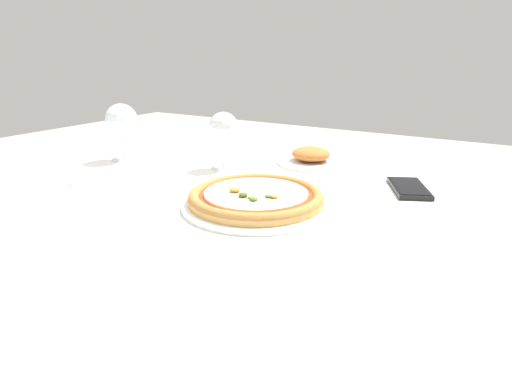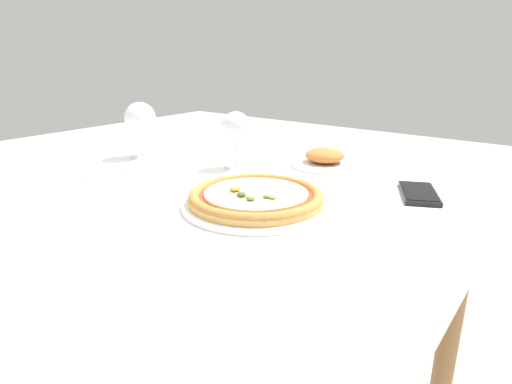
% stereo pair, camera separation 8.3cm
% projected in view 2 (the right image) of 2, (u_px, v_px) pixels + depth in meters
% --- Properties ---
extents(dining_table, '(1.11, 1.19, 0.76)m').
position_uv_depth(dining_table, '(217.00, 222.00, 1.00)').
color(dining_table, '#997047').
rests_on(dining_table, ground_plane).
extents(pizza_plate, '(0.29, 0.29, 0.04)m').
position_uv_depth(pizza_plate, '(256.00, 198.00, 0.84)').
color(pizza_plate, white).
rests_on(pizza_plate, dining_table).
extents(fork, '(0.03, 0.17, 0.00)m').
position_uv_depth(fork, '(115.00, 171.00, 1.08)').
color(fork, silver).
rests_on(fork, dining_table).
extents(wine_glass_far_left, '(0.07, 0.07, 0.15)m').
position_uv_depth(wine_glass_far_left, '(236.00, 128.00, 1.09)').
color(wine_glass_far_left, silver).
rests_on(wine_glass_far_left, dining_table).
extents(wine_glass_far_right, '(0.09, 0.09, 0.16)m').
position_uv_depth(wine_glass_far_right, '(140.00, 119.00, 1.20)').
color(wine_glass_far_right, silver).
rests_on(wine_glass_far_right, dining_table).
extents(cell_phone, '(0.12, 0.16, 0.01)m').
position_uv_depth(cell_phone, '(419.00, 193.00, 0.90)').
color(cell_phone, black).
rests_on(cell_phone, dining_table).
extents(side_plate, '(0.18, 0.18, 0.05)m').
position_uv_depth(side_plate, '(325.00, 159.00, 1.13)').
color(side_plate, white).
rests_on(side_plate, dining_table).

